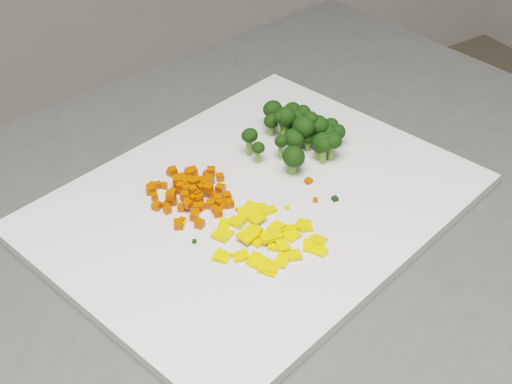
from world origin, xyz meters
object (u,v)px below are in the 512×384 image
pepper_pile (268,230)px  carrot_pile (188,189)px  cutting_board (256,204)px  broccoli_pile (295,128)px

pepper_pile → carrot_pile: bearing=113.5°
cutting_board → carrot_pile: carrot_pile is taller
broccoli_pile → pepper_pile: bearing=-133.3°
carrot_pile → pepper_pile: bearing=-66.5°
pepper_pile → broccoli_pile: 0.16m
carrot_pile → pepper_pile: 0.10m
pepper_pile → broccoli_pile: bearing=46.7°
cutting_board → broccoli_pile: size_ratio=3.75×
carrot_pile → broccoli_pile: broccoli_pile is taller
pepper_pile → cutting_board: bearing=70.4°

